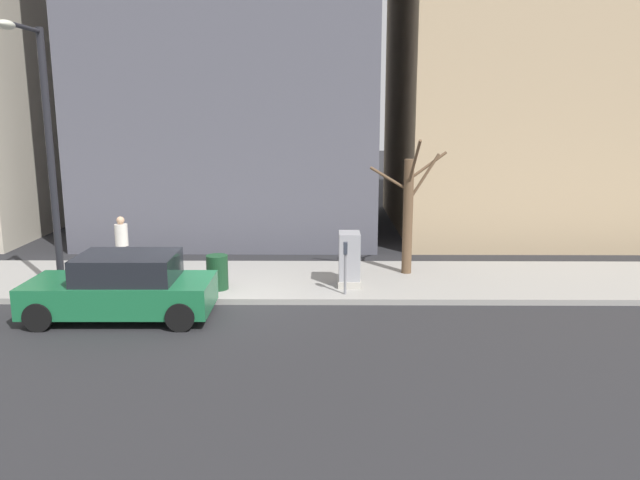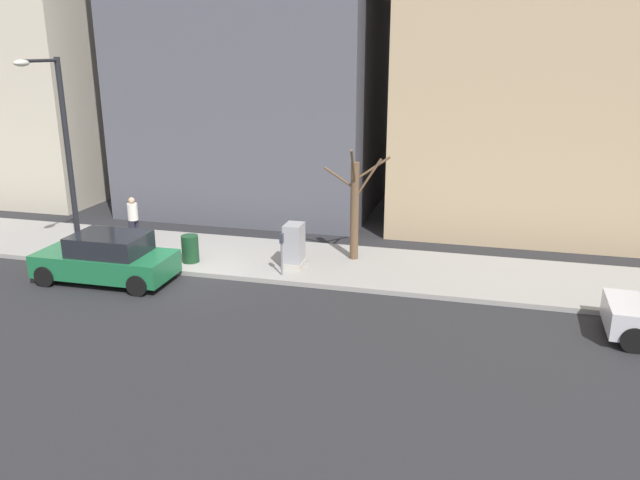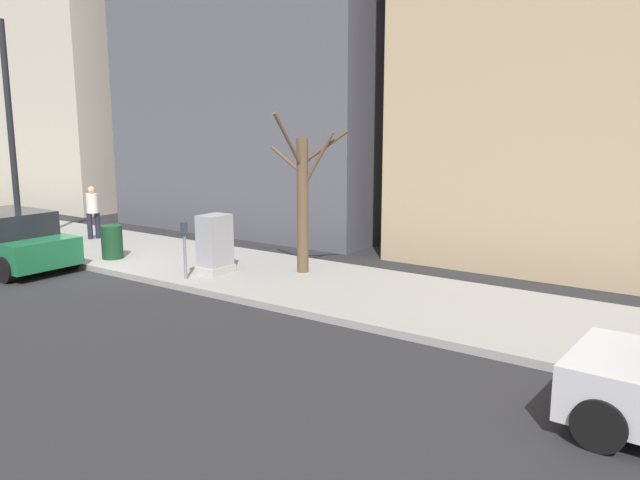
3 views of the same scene
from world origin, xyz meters
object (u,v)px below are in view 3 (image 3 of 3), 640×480
Objects in this scene: streetlamp at (0,114)px; trash_bin at (112,242)px; utility_box at (215,245)px; office_block_center at (306,21)px; pedestrian_near_meter at (93,209)px; parking_meter at (185,244)px; bare_tree at (303,199)px; parked_car_green at (5,240)px.

streetlamp reaches higher than trash_bin.
utility_box is 12.26m from office_block_center.
pedestrian_near_meter is at bearing 164.37° from office_block_center.
trash_bin is 3.35m from pedestrian_near_meter.
parking_meter reaches higher than trash_bin.
pedestrian_near_meter reaches higher than parking_meter.
streetlamp reaches higher than bare_tree.
parked_car_green is 0.65× the size of streetlamp.
streetlamp is 9.61m from bare_tree.
utility_box is 2.40m from bare_tree.
office_block_center is (9.39, 4.09, 6.74)m from utility_box.
bare_tree is 4.28× the size of trash_bin.
utility_box is at bearing -9.07° from parking_meter.
parked_car_green is 2.54× the size of pedestrian_near_meter.
pedestrian_near_meter is (2.14, -0.99, -2.93)m from streetlamp.
parked_car_green is at bearing 174.07° from office_block_center.
utility_box is at bearing -66.89° from parked_car_green.
trash_bin is (-0.40, 3.45, -0.25)m from utility_box.
pedestrian_near_meter is 10.77m from office_block_center.
bare_tree is (2.14, -1.85, 0.96)m from parking_meter.
parking_meter is at bearing -158.91° from office_block_center.
utility_box is 0.22× the size of streetlamp.
bare_tree is at bearing -75.79° from streetlamp.
parking_meter is 7.87m from streetlamp.
office_block_center reaches higher than parking_meter.
parking_meter is 3.37m from trash_bin.
parked_car_green reaches higher than trash_bin.
office_block_center is (9.79, 0.64, 6.99)m from trash_bin.
parking_meter is at bearing 139.19° from bare_tree.
parking_meter is at bearing -88.68° from streetlamp.
streetlamp is at bearing 98.91° from trash_bin.
bare_tree is at bearing -40.81° from parking_meter.
office_block_center reaches higher than utility_box.
streetlamp is at bearing 57.63° from parked_car_green.
parking_meter is at bearing -74.65° from parked_car_green.
streetlamp is 1.69× the size of bare_tree.
parked_car_green is 3.12× the size of parking_meter.
utility_box is 8.10m from streetlamp.
trash_bin is at bearing -176.28° from office_block_center.
streetlamp is at bearing 178.42° from pedestrian_near_meter.
office_block_center is (11.71, -1.22, 6.86)m from parked_car_green.
trash_bin is at bearing 108.11° from bare_tree.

